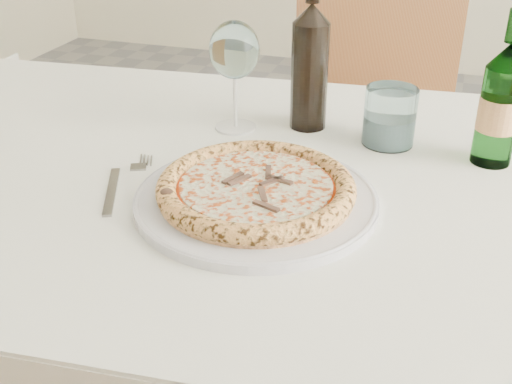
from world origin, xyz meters
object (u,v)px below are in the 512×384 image
tumbler (389,120)px  beer_bottle (500,105)px  wine_glass (234,53)px  dining_table (275,219)px  pizza (256,188)px  chair_far (369,117)px  plate (256,199)px  wine_bottle (310,65)px

tumbler → beer_bottle: beer_bottle is taller
wine_glass → tumbler: wine_glass is taller
dining_table → pizza: pizza is taller
dining_table → wine_glass: bearing=128.3°
chair_far → plate: chair_far is taller
beer_bottle → wine_glass: bearing=179.5°
tumbler → wine_bottle: (-0.15, 0.03, 0.07)m
pizza → wine_bottle: 0.32m
chair_far → plate: 0.97m
pizza → wine_glass: size_ratio=1.45×
wine_glass → wine_bottle: bearing=22.1°
wine_bottle → tumbler: bearing=-11.9°
chair_far → tumbler: bearing=-79.7°
plate → wine_bottle: 0.32m
plate → wine_bottle: (-0.00, 0.30, 0.11)m
plate → tumbler: tumbler is taller
dining_table → chair_far: chair_far is taller
beer_bottle → wine_bottle: wine_bottle is taller
plate → pizza: pizza is taller
dining_table → pizza: bearing=-90.0°
plate → wine_glass: wine_glass is taller
chair_far → beer_bottle: beer_bottle is taller
dining_table → wine_bottle: (-0.00, 0.20, 0.20)m
wine_glass → wine_bottle: wine_bottle is taller
wine_glass → beer_bottle: size_ratio=0.79×
chair_far → wine_bottle: wine_bottle is taller
dining_table → plate: bearing=-90.0°
chair_far → wine_glass: wine_glass is taller
dining_table → wine_glass: (-0.12, 0.15, 0.22)m
tumbler → beer_bottle: bearing=-7.3°
wine_bottle → wine_glass: bearing=-157.9°
tumbler → plate: bearing=-118.6°
wine_bottle → dining_table: bearing=-89.8°
plate → wine_glass: bearing=115.6°
wine_glass → beer_bottle: beer_bottle is taller
plate → tumbler: bearing=61.4°
plate → pizza: bearing=-163.8°
dining_table → tumbler: 0.26m
dining_table → beer_bottle: bearing=25.5°
pizza → tumbler: size_ratio=2.86×
chair_far → pizza: chair_far is taller
pizza → wine_glass: 0.30m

